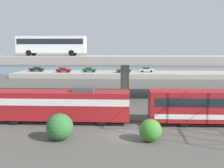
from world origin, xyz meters
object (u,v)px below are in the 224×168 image
(parked_car_4, at_px, (37,69))
(train_locomotive, at_px, (54,104))
(parked_car_0, at_px, (64,70))
(parked_car_2, at_px, (147,70))
(parked_car_3, at_px, (124,70))
(transit_bus_on_overpass, at_px, (52,44))
(parked_car_1, at_px, (89,70))

(parked_car_4, bearing_deg, train_locomotive, 111.07)
(parked_car_0, xyz_separation_m, parked_car_2, (25.90, 2.20, -0.00))
(parked_car_2, xyz_separation_m, parked_car_3, (-7.17, -2.39, 0.00))
(parked_car_3, distance_m, parked_car_4, 28.41)
(parked_car_4, bearing_deg, parked_car_3, 173.66)
(parked_car_4, bearing_deg, parked_car_2, 178.79)
(parked_car_0, bearing_deg, parked_car_4, 162.78)
(parked_car_0, height_order, parked_car_3, same)
(transit_bus_on_overpass, xyz_separation_m, parked_car_3, (12.63, 33.24, -7.23))
(transit_bus_on_overpass, bearing_deg, parked_car_4, 113.22)
(parked_car_1, bearing_deg, train_locomotive, -86.80)
(transit_bus_on_overpass, xyz_separation_m, parked_car_4, (-15.61, 36.37, -7.24))
(transit_bus_on_overpass, relative_size, parked_car_3, 2.62)
(train_locomotive, xyz_separation_m, parked_car_0, (-10.69, 49.46, -0.02))
(parked_car_0, xyz_separation_m, parked_car_3, (18.73, -0.19, 0.00))
(train_locomotive, height_order, parked_car_2, train_locomotive)
(train_locomotive, bearing_deg, parked_car_3, -99.26)
(parked_car_4, bearing_deg, parked_car_1, 174.72)
(parked_car_2, bearing_deg, parked_car_0, -175.14)
(train_locomotive, relative_size, parked_car_0, 3.77)
(train_locomotive, distance_m, parked_car_2, 53.86)
(train_locomotive, bearing_deg, parked_car_2, -106.41)
(transit_bus_on_overpass, bearing_deg, train_locomotive, -74.02)
(train_locomotive, distance_m, parked_car_3, 49.93)
(train_locomotive, relative_size, parked_car_1, 4.06)
(transit_bus_on_overpass, bearing_deg, parked_car_3, 69.19)
(parked_car_2, bearing_deg, parked_car_1, -177.28)
(parked_car_2, relative_size, parked_car_3, 0.97)
(transit_bus_on_overpass, distance_m, parked_car_1, 35.56)
(transit_bus_on_overpass, distance_m, parked_car_2, 41.40)
(parked_car_0, relative_size, parked_car_3, 0.98)
(transit_bus_on_overpass, xyz_separation_m, parked_car_2, (19.80, 35.63, -7.24))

